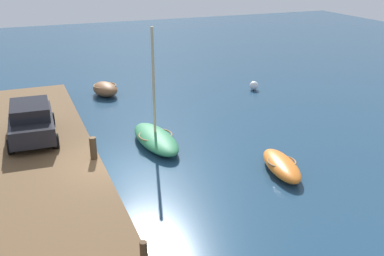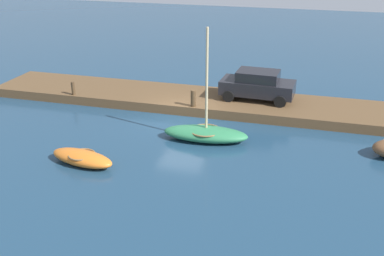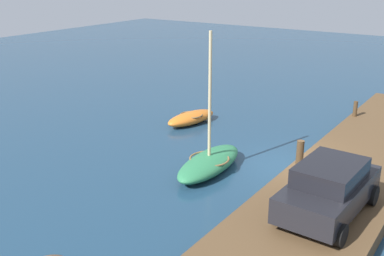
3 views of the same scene
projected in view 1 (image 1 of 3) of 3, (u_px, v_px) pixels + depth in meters
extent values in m
plane|color=navy|center=(113.00, 172.00, 18.43)|extent=(84.00, 84.00, 0.00)
cube|color=brown|center=(52.00, 176.00, 17.51)|extent=(24.50, 3.99, 0.53)
ellipsoid|color=#2D7A4C|center=(156.00, 139.00, 20.82)|extent=(4.18, 1.76, 0.69)
torus|color=olive|center=(155.00, 135.00, 20.75)|extent=(1.67, 1.67, 0.07)
cylinder|color=#C6B284|center=(154.00, 83.00, 19.87)|extent=(0.12, 0.12, 4.92)
ellipsoid|color=orange|center=(281.00, 165.00, 18.30)|extent=(3.23, 1.67, 0.61)
torus|color=olive|center=(282.00, 162.00, 18.24)|extent=(1.38, 1.38, 0.07)
ellipsoid|color=brown|center=(105.00, 89.00, 28.11)|extent=(2.43, 1.74, 0.83)
torus|color=olive|center=(105.00, 86.00, 28.03)|extent=(1.67, 1.67, 0.07)
cylinder|color=#47331E|center=(93.00, 148.00, 18.22)|extent=(0.28, 0.28, 0.93)
cylinder|color=#47331E|center=(144.00, 254.00, 11.96)|extent=(0.20, 0.20, 0.77)
cube|color=black|center=(32.00, 124.00, 20.12)|extent=(4.17, 2.02, 0.77)
cube|color=black|center=(30.00, 110.00, 19.87)|extent=(2.36, 1.72, 0.57)
cylinder|color=black|center=(56.00, 141.00, 19.29)|extent=(0.65, 0.25, 0.64)
cylinder|color=black|center=(10.00, 147.00, 18.71)|extent=(0.65, 0.25, 0.64)
cylinder|color=black|center=(52.00, 119.00, 21.80)|extent=(0.65, 0.25, 0.64)
cylinder|color=black|center=(11.00, 124.00, 21.23)|extent=(0.65, 0.25, 0.64)
sphere|color=silver|center=(254.00, 86.00, 29.28)|extent=(0.58, 0.58, 0.58)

